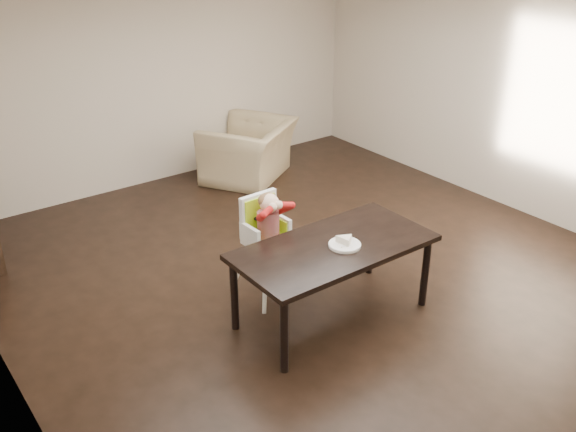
% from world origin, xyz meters
% --- Properties ---
extents(ground, '(7.00, 7.00, 0.00)m').
position_xyz_m(ground, '(0.00, 0.00, 0.00)').
color(ground, black).
rests_on(ground, ground).
extents(room_walls, '(6.02, 7.02, 2.71)m').
position_xyz_m(room_walls, '(0.00, 0.00, 1.86)').
color(room_walls, beige).
rests_on(room_walls, ground).
extents(dining_table, '(1.80, 0.90, 0.75)m').
position_xyz_m(dining_table, '(-0.37, -0.47, 0.67)').
color(dining_table, black).
rests_on(dining_table, ground).
extents(high_chair, '(0.46, 0.46, 1.06)m').
position_xyz_m(high_chair, '(-0.60, 0.23, 0.75)').
color(high_chair, white).
rests_on(high_chair, ground).
extents(plate, '(0.34, 0.34, 0.08)m').
position_xyz_m(plate, '(-0.31, -0.55, 0.78)').
color(plate, white).
rests_on(plate, dining_table).
extents(armchair, '(1.43, 1.30, 1.05)m').
position_xyz_m(armchair, '(0.90, 2.80, 0.52)').
color(armchair, tan).
rests_on(armchair, ground).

